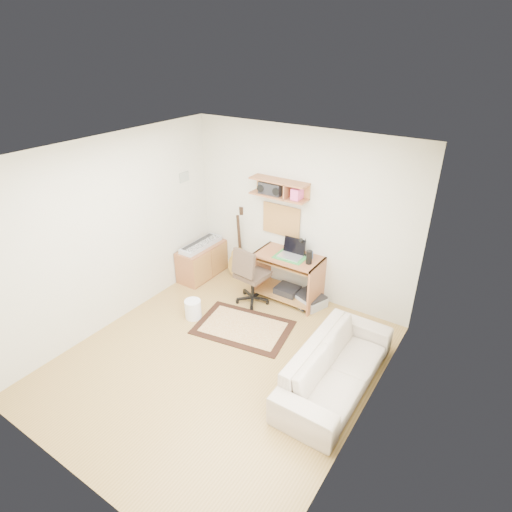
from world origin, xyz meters
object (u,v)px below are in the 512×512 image
Objects in this scene: desk at (288,277)px; cabinet at (202,261)px; task_chair at (253,274)px; sofa at (337,360)px; printer at (310,299)px.

desk is 1.58m from cabinet.
task_chair is at bearing -9.48° from cabinet.
desk is 0.53× the size of sofa.
cabinet is 2.02× the size of printer.
sofa is at bearing -20.90° from cabinet.
sofa is at bearing -21.74° from task_chair.
desk is at bearing -153.00° from printer.
cabinet is 0.48× the size of sofa.
cabinet is (-1.17, 0.19, -0.20)m from task_chair.
sofa is (1.02, -1.35, 0.28)m from printer.
task_chair is 0.51× the size of sofa.
printer is at bearing 6.45° from cabinet.
printer is 1.71m from sofa.
desk reaches higher than cabinet.
printer is at bearing 33.80° from task_chair.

